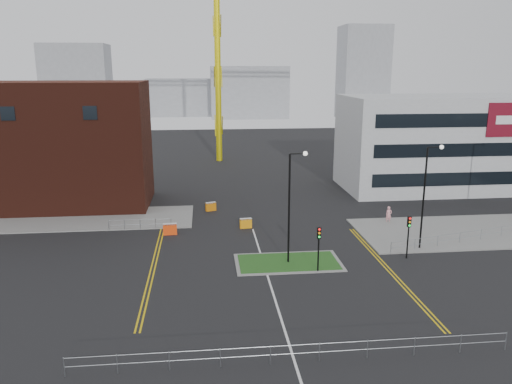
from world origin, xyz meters
TOP-DOWN VIEW (x-y plane):
  - ground at (0.00, 0.00)m, footprint 200.00×200.00m
  - pavement_left at (-20.00, 22.00)m, footprint 28.00×8.00m
  - pavement_right at (22.00, 14.00)m, footprint 24.00×10.00m
  - island_kerb at (2.00, 8.00)m, footprint 8.60×4.60m
  - grass_island at (2.00, 8.00)m, footprint 8.00×4.00m
  - brick_building at (-22.97, 28.00)m, footprint 24.20×10.07m
  - office_block at (26.01, 31.97)m, footprint 25.00×12.20m
  - streetlamp_island at (2.22, 8.00)m, footprint 1.46×0.36m
  - streetlamp_right_near at (14.22, 10.00)m, footprint 1.46×0.36m
  - traffic_light_island at (4.00, 5.98)m, footprint 0.28×0.33m
  - traffic_light_right at (12.00, 7.98)m, footprint 0.28×0.33m
  - railing_front at (0.00, -6.00)m, footprint 24.05×0.05m
  - railing_left at (-11.00, 18.00)m, footprint 6.05×0.05m
  - railing_right at (20.50, 11.50)m, footprint 19.05×5.05m
  - centre_line at (0.00, 2.00)m, footprint 0.15×30.00m
  - yellow_left_a at (-9.00, 10.00)m, footprint 0.12×24.00m
  - yellow_left_b at (-8.70, 10.00)m, footprint 0.12×24.00m
  - yellow_right_a at (9.50, 6.00)m, footprint 0.12×20.00m
  - yellow_right_b at (9.80, 6.00)m, footprint 0.12×20.00m
  - skyline_a at (-40.00, 120.00)m, footprint 18.00×12.00m
  - skyline_b at (10.00, 130.00)m, footprint 24.00×12.00m
  - skyline_c at (45.00, 125.00)m, footprint 14.00×12.00m
  - skyline_d at (-8.00, 140.00)m, footprint 30.00×12.00m
  - pedestrian at (14.01, 17.60)m, footprint 0.68×0.49m
  - barrier_left at (-8.00, 16.25)m, footprint 1.32×0.52m
  - barrier_mid at (-4.00, 24.00)m, footprint 1.22×0.74m
  - barrier_right at (-0.66, 17.47)m, footprint 1.21×0.52m

SIDE VIEW (x-z plane):
  - ground at x=0.00m, z-range 0.00..0.00m
  - centre_line at x=0.00m, z-range 0.00..0.01m
  - yellow_left_a at x=-9.00m, z-range 0.00..0.01m
  - yellow_left_b at x=-8.70m, z-range 0.00..0.01m
  - yellow_right_a at x=9.50m, z-range 0.00..0.01m
  - yellow_right_b at x=9.80m, z-range 0.00..0.01m
  - island_kerb at x=2.00m, z-range 0.00..0.08m
  - pavement_left at x=-20.00m, z-range 0.00..0.12m
  - pavement_right at x=22.00m, z-range 0.00..0.12m
  - grass_island at x=2.00m, z-range 0.00..0.12m
  - barrier_mid at x=-4.00m, z-range 0.04..1.01m
  - barrier_right at x=-0.66m, z-range 0.04..1.03m
  - barrier_left at x=-8.00m, z-range 0.05..1.14m
  - railing_left at x=-11.00m, z-range 0.19..1.29m
  - railing_right at x=20.50m, z-range 0.23..1.33m
  - railing_front at x=0.00m, z-range 0.23..1.33m
  - pedestrian at x=14.01m, z-range 0.00..1.75m
  - traffic_light_island at x=4.00m, z-range 0.74..4.39m
  - traffic_light_right at x=12.00m, z-range 0.74..4.39m
  - streetlamp_island at x=2.22m, z-range 0.82..10.00m
  - streetlamp_right_near at x=14.22m, z-range 0.82..10.00m
  - skyline_d at x=-8.00m, z-range 0.00..12.00m
  - office_block at x=26.01m, z-range 0.00..12.00m
  - brick_building at x=-22.97m, z-range -0.27..13.97m
  - skyline_b at x=10.00m, z-range 0.00..16.00m
  - skyline_a at x=-40.00m, z-range 0.00..22.00m
  - skyline_c at x=45.00m, z-range 0.00..28.00m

